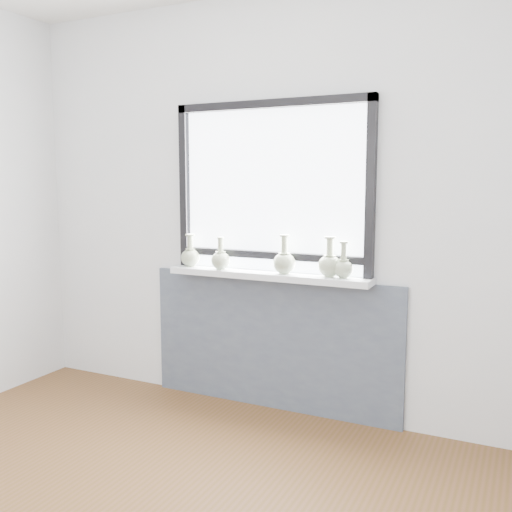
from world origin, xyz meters
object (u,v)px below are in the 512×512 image
at_px(vase_c, 284,261).
at_px(vase_d, 330,264).
at_px(vase_a, 190,256).
at_px(vase_b, 221,259).
at_px(vase_e, 343,267).
at_px(windowsill, 267,275).

xyz_separation_m(vase_c, vase_d, (0.28, 0.02, 0.00)).
xyz_separation_m(vase_a, vase_b, (0.24, -0.02, -0.00)).
bearing_deg(vase_a, vase_d, 0.46).
bearing_deg(vase_e, vase_c, -178.79).
relative_size(vase_c, vase_d, 1.00).
relative_size(windowsill, vase_b, 6.35).
height_order(vase_a, vase_e, same).
distance_m(windowsill, vase_c, 0.15).
height_order(windowsill, vase_b, vase_b).
height_order(vase_c, vase_d, same).
bearing_deg(vase_e, windowsill, 179.80).
relative_size(windowsill, vase_a, 6.15).
relative_size(vase_b, vase_d, 0.87).
distance_m(vase_c, vase_e, 0.37).
bearing_deg(vase_d, vase_a, -179.54).
relative_size(vase_a, vase_d, 0.90).
height_order(windowsill, vase_e, vase_e).
distance_m(vase_d, vase_e, 0.09).
xyz_separation_m(vase_c, vase_e, (0.37, 0.01, -0.01)).
bearing_deg(vase_d, windowsill, -178.73).
xyz_separation_m(windowsill, vase_b, (-0.32, -0.02, 0.09)).
bearing_deg(vase_b, vase_a, 174.27).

